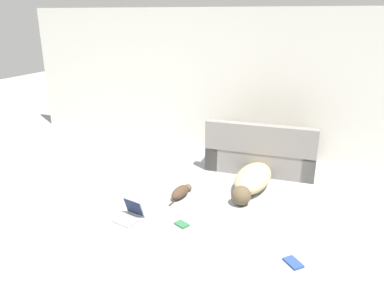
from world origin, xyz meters
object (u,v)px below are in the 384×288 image
book_blue (293,263)px  cat (181,192)px  couch (262,153)px  book_green (182,224)px  dog (252,180)px  laptop_open (131,213)px

book_blue → cat: bearing=151.5°
cat → couch: bearing=-22.1°
couch → book_blue: couch is taller
book_green → book_blue: 1.36m
dog → book_blue: dog is taller
couch → cat: bearing=57.5°
dog → laptop_open: dog is taller
laptop_open → cat: bearing=77.8°
couch → cat: 1.67m
book_green → laptop_open: bearing=-171.8°
couch → dog: bearing=89.5°
book_green → couch: bearing=77.6°
laptop_open → book_blue: bearing=7.7°
laptop_open → couch: bearing=74.9°
book_green → book_blue: size_ratio=0.86×
couch → laptop_open: size_ratio=4.94×
dog → book_blue: 1.71m
cat → laptop_open: bearing=162.3°
laptop_open → book_green: bearing=19.7°
cat → book_green: 0.74m
cat → book_blue: (1.65, -0.90, -0.06)m
book_blue → laptop_open: bearing=176.1°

